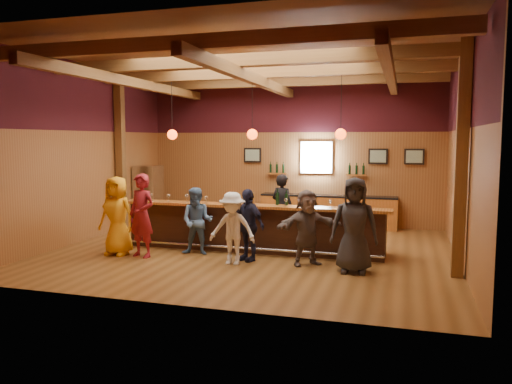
# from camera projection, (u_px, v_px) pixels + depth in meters

# --- Properties ---
(room) EXTENTS (9.04, 9.00, 4.52)m
(room) POSITION_uv_depth(u_px,v_px,m) (253.00, 112.00, 11.33)
(room) COLOR brown
(room) RESTS_ON ground
(bar_counter) EXTENTS (6.30, 1.07, 1.11)m
(bar_counter) POSITION_uv_depth(u_px,v_px,m) (255.00, 228.00, 11.70)
(bar_counter) COLOR black
(bar_counter) RESTS_ON ground
(back_bar_cabinet) EXTENTS (4.00, 0.52, 0.95)m
(back_bar_cabinet) POSITION_uv_depth(u_px,v_px,m) (328.00, 211.00, 14.77)
(back_bar_cabinet) COLOR #99501B
(back_bar_cabinet) RESTS_ON ground
(window) EXTENTS (0.95, 0.09, 0.95)m
(window) POSITION_uv_depth(u_px,v_px,m) (316.00, 157.00, 14.93)
(window) COLOR silver
(window) RESTS_ON room
(framed_pictures) EXTENTS (5.35, 0.05, 0.45)m
(framed_pictures) POSITION_uv_depth(u_px,v_px,m) (345.00, 156.00, 14.67)
(framed_pictures) COLOR black
(framed_pictures) RESTS_ON room
(wine_shelves) EXTENTS (3.00, 0.18, 0.30)m
(wine_shelves) POSITION_uv_depth(u_px,v_px,m) (316.00, 172.00, 14.92)
(wine_shelves) COLOR #99501B
(wine_shelves) RESTS_ON room
(pendant_lights) EXTENTS (4.24, 0.24, 1.37)m
(pendant_lights) POSITION_uv_depth(u_px,v_px,m) (252.00, 134.00, 11.33)
(pendant_lights) COLOR black
(pendant_lights) RESTS_ON room
(stainless_fridge) EXTENTS (0.70, 0.70, 1.80)m
(stainless_fridge) POSITION_uv_depth(u_px,v_px,m) (149.00, 195.00, 15.17)
(stainless_fridge) COLOR silver
(stainless_fridge) RESTS_ON ground
(customer_orange) EXTENTS (0.90, 0.62, 1.77)m
(customer_orange) POSITION_uv_depth(u_px,v_px,m) (117.00, 216.00, 11.16)
(customer_orange) COLOR #F8A717
(customer_orange) RESTS_ON ground
(customer_redvest) EXTENTS (0.76, 0.60, 1.84)m
(customer_redvest) POSITION_uv_depth(u_px,v_px,m) (142.00, 216.00, 10.95)
(customer_redvest) COLOR maroon
(customer_redvest) RESTS_ON ground
(customer_denim) EXTENTS (0.80, 0.66, 1.52)m
(customer_denim) POSITION_uv_depth(u_px,v_px,m) (197.00, 221.00, 11.17)
(customer_denim) COLOR #4B6E97
(customer_denim) RESTS_ON ground
(customer_white) EXTENTS (0.98, 0.57, 1.51)m
(customer_white) POSITION_uv_depth(u_px,v_px,m) (232.00, 228.00, 10.29)
(customer_white) COLOR silver
(customer_white) RESTS_ON ground
(customer_navy) EXTENTS (0.97, 0.76, 1.54)m
(customer_navy) POSITION_uv_depth(u_px,v_px,m) (248.00, 225.00, 10.63)
(customer_navy) COLOR #1A1C34
(customer_navy) RESTS_ON ground
(customer_brown) EXTENTS (1.44, 1.23, 1.57)m
(customer_brown) POSITION_uv_depth(u_px,v_px,m) (307.00, 227.00, 10.24)
(customer_brown) COLOR #5B4D48
(customer_brown) RESTS_ON ground
(customer_dark) EXTENTS (0.94, 0.64, 1.86)m
(customer_dark) POSITION_uv_depth(u_px,v_px,m) (354.00, 225.00, 9.65)
(customer_dark) COLOR #252528
(customer_dark) RESTS_ON ground
(bartender) EXTENTS (0.73, 0.61, 1.72)m
(bartender) POSITION_uv_depth(u_px,v_px,m) (282.00, 208.00, 12.61)
(bartender) COLOR black
(bartender) RESTS_ON ground
(ice_bucket) EXTENTS (0.24, 0.24, 0.27)m
(ice_bucket) POSITION_uv_depth(u_px,v_px,m) (249.00, 199.00, 11.32)
(ice_bucket) COLOR brown
(ice_bucket) RESTS_ON bar_counter
(bottle_a) EXTENTS (0.07, 0.07, 0.34)m
(bottle_a) POSITION_uv_depth(u_px,v_px,m) (286.00, 199.00, 11.24)
(bottle_a) COLOR black
(bottle_a) RESTS_ON bar_counter
(bottle_b) EXTENTS (0.08, 0.08, 0.36)m
(bottle_b) POSITION_uv_depth(u_px,v_px,m) (277.00, 199.00, 11.29)
(bottle_b) COLOR black
(bottle_b) RESTS_ON bar_counter
(glass_a) EXTENTS (0.08, 0.08, 0.17)m
(glass_a) POSITION_uv_depth(u_px,v_px,m) (151.00, 195.00, 12.08)
(glass_a) COLOR silver
(glass_a) RESTS_ON bar_counter
(glass_b) EXTENTS (0.08, 0.08, 0.19)m
(glass_b) POSITION_uv_depth(u_px,v_px,m) (168.00, 196.00, 11.80)
(glass_b) COLOR silver
(glass_b) RESTS_ON bar_counter
(glass_c) EXTENTS (0.09, 0.09, 0.20)m
(glass_c) POSITION_uv_depth(u_px,v_px,m) (187.00, 196.00, 11.77)
(glass_c) COLOR silver
(glass_c) RESTS_ON bar_counter
(glass_d) EXTENTS (0.08, 0.08, 0.17)m
(glass_d) POSITION_uv_depth(u_px,v_px,m) (206.00, 198.00, 11.58)
(glass_d) COLOR silver
(glass_d) RESTS_ON bar_counter
(glass_e) EXTENTS (0.08, 0.08, 0.17)m
(glass_e) POSITION_uv_depth(u_px,v_px,m) (243.00, 199.00, 11.34)
(glass_e) COLOR silver
(glass_e) RESTS_ON bar_counter
(glass_f) EXTENTS (0.08, 0.08, 0.18)m
(glass_f) POSITION_uv_depth(u_px,v_px,m) (286.00, 200.00, 11.05)
(glass_f) COLOR silver
(glass_f) RESTS_ON bar_counter
(glass_g) EXTENTS (0.09, 0.09, 0.19)m
(glass_g) POSITION_uv_depth(u_px,v_px,m) (311.00, 200.00, 11.02)
(glass_g) COLOR silver
(glass_g) RESTS_ON bar_counter
(glass_h) EXTENTS (0.08, 0.08, 0.17)m
(glass_h) POSITION_uv_depth(u_px,v_px,m) (330.00, 202.00, 10.80)
(glass_h) COLOR silver
(glass_h) RESTS_ON bar_counter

